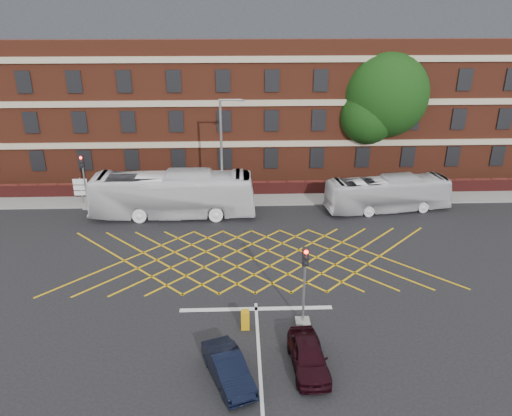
{
  "coord_description": "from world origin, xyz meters",
  "views": [
    {
      "loc": [
        -0.79,
        -25.5,
        15.08
      ],
      "look_at": [
        0.17,
        1.5,
        3.64
      ],
      "focal_mm": 35.0,
      "sensor_mm": 36.0,
      "label": 1
    }
  ],
  "objects_px": {
    "bus_left": "(173,194)",
    "car_navy": "(228,368)",
    "bus_right": "(388,194)",
    "deciduous_tree": "(383,100)",
    "utility_cabinet": "(245,320)",
    "traffic_light_far": "(85,187)",
    "direction_signs": "(81,188)",
    "street_lamp": "(223,175)",
    "car_maroon": "(308,356)",
    "traffic_light_near": "(304,294)"
  },
  "relations": [
    {
      "from": "traffic_light_far",
      "to": "street_lamp",
      "type": "bearing_deg",
      "value": -4.8
    },
    {
      "from": "traffic_light_near",
      "to": "utility_cabinet",
      "type": "distance_m",
      "value": 3.16
    },
    {
      "from": "bus_right",
      "to": "deciduous_tree",
      "type": "xyz_separation_m",
      "value": [
        1.17,
        7.56,
        5.63
      ]
    },
    {
      "from": "bus_right",
      "to": "utility_cabinet",
      "type": "distance_m",
      "value": 18.25
    },
    {
      "from": "bus_left",
      "to": "deciduous_tree",
      "type": "height_order",
      "value": "deciduous_tree"
    },
    {
      "from": "deciduous_tree",
      "to": "direction_signs",
      "type": "height_order",
      "value": "deciduous_tree"
    },
    {
      "from": "car_maroon",
      "to": "street_lamp",
      "type": "bearing_deg",
      "value": 99.44
    },
    {
      "from": "street_lamp",
      "to": "direction_signs",
      "type": "distance_m",
      "value": 11.4
    },
    {
      "from": "street_lamp",
      "to": "utility_cabinet",
      "type": "relative_size",
      "value": 8.68
    },
    {
      "from": "bus_right",
      "to": "deciduous_tree",
      "type": "distance_m",
      "value": 9.5
    },
    {
      "from": "car_maroon",
      "to": "direction_signs",
      "type": "xyz_separation_m",
      "value": [
        -15.28,
        19.41,
        0.74
      ]
    },
    {
      "from": "street_lamp",
      "to": "traffic_light_far",
      "type": "bearing_deg",
      "value": 175.2
    },
    {
      "from": "car_maroon",
      "to": "street_lamp",
      "type": "distance_m",
      "value": 18.31
    },
    {
      "from": "car_maroon",
      "to": "utility_cabinet",
      "type": "distance_m",
      "value": 4.02
    },
    {
      "from": "traffic_light_far",
      "to": "car_maroon",
      "type": "bearing_deg",
      "value": -51.76
    },
    {
      "from": "deciduous_tree",
      "to": "bus_right",
      "type": "bearing_deg",
      "value": -98.77
    },
    {
      "from": "deciduous_tree",
      "to": "traffic_light_near",
      "type": "relative_size",
      "value": 2.62
    },
    {
      "from": "car_navy",
      "to": "traffic_light_far",
      "type": "distance_m",
      "value": 22.25
    },
    {
      "from": "bus_right",
      "to": "traffic_light_far",
      "type": "height_order",
      "value": "traffic_light_far"
    },
    {
      "from": "bus_right",
      "to": "traffic_light_near",
      "type": "bearing_deg",
      "value": 141.95
    },
    {
      "from": "car_navy",
      "to": "deciduous_tree",
      "type": "xyz_separation_m",
      "value": [
        13.01,
        25.63,
        6.34
      ]
    },
    {
      "from": "car_navy",
      "to": "car_maroon",
      "type": "relative_size",
      "value": 0.99
    },
    {
      "from": "traffic_light_near",
      "to": "direction_signs",
      "type": "relative_size",
      "value": 1.94
    },
    {
      "from": "car_navy",
      "to": "traffic_light_near",
      "type": "distance_m",
      "value": 5.43
    },
    {
      "from": "bus_right",
      "to": "car_maroon",
      "type": "distance_m",
      "value": 19.35
    },
    {
      "from": "direction_signs",
      "to": "utility_cabinet",
      "type": "xyz_separation_m",
      "value": [
        12.56,
        -16.45,
        -0.89
      ]
    },
    {
      "from": "deciduous_tree",
      "to": "utility_cabinet",
      "type": "distance_m",
      "value": 26.03
    },
    {
      "from": "bus_right",
      "to": "street_lamp",
      "type": "height_order",
      "value": "street_lamp"
    },
    {
      "from": "direction_signs",
      "to": "car_maroon",
      "type": "bearing_deg",
      "value": -51.79
    },
    {
      "from": "bus_left",
      "to": "car_navy",
      "type": "distance_m",
      "value": 18.18
    },
    {
      "from": "bus_left",
      "to": "traffic_light_far",
      "type": "relative_size",
      "value": 2.83
    },
    {
      "from": "direction_signs",
      "to": "utility_cabinet",
      "type": "relative_size",
      "value": 2.24
    },
    {
      "from": "bus_left",
      "to": "traffic_light_near",
      "type": "bearing_deg",
      "value": -149.58
    },
    {
      "from": "car_maroon",
      "to": "traffic_light_far",
      "type": "bearing_deg",
      "value": 124.59
    },
    {
      "from": "street_lamp",
      "to": "utility_cabinet",
      "type": "height_order",
      "value": "street_lamp"
    },
    {
      "from": "bus_left",
      "to": "car_maroon",
      "type": "bearing_deg",
      "value": -154.96
    },
    {
      "from": "car_navy",
      "to": "deciduous_tree",
      "type": "distance_m",
      "value": 29.44
    },
    {
      "from": "utility_cabinet",
      "to": "traffic_light_far",
      "type": "bearing_deg",
      "value": 127.34
    },
    {
      "from": "bus_left",
      "to": "direction_signs",
      "type": "relative_size",
      "value": 5.49
    },
    {
      "from": "direction_signs",
      "to": "car_navy",
      "type": "bearing_deg",
      "value": -59.53
    },
    {
      "from": "bus_left",
      "to": "traffic_light_far",
      "type": "height_order",
      "value": "traffic_light_far"
    },
    {
      "from": "traffic_light_far",
      "to": "direction_signs",
      "type": "bearing_deg",
      "value": 127.68
    },
    {
      "from": "bus_left",
      "to": "utility_cabinet",
      "type": "height_order",
      "value": "bus_left"
    },
    {
      "from": "bus_left",
      "to": "utility_cabinet",
      "type": "relative_size",
      "value": 12.32
    },
    {
      "from": "direction_signs",
      "to": "deciduous_tree",
      "type": "bearing_deg",
      "value": 12.7
    },
    {
      "from": "bus_left",
      "to": "car_maroon",
      "type": "relative_size",
      "value": 3.24
    },
    {
      "from": "bus_left",
      "to": "car_navy",
      "type": "xyz_separation_m",
      "value": [
        4.33,
        -17.62,
        -1.07
      ]
    },
    {
      "from": "traffic_light_near",
      "to": "bus_right",
      "type": "bearing_deg",
      "value": 60.06
    },
    {
      "from": "car_navy",
      "to": "street_lamp",
      "type": "relative_size",
      "value": 0.44
    },
    {
      "from": "deciduous_tree",
      "to": "car_maroon",
      "type": "bearing_deg",
      "value": -110.85
    }
  ]
}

